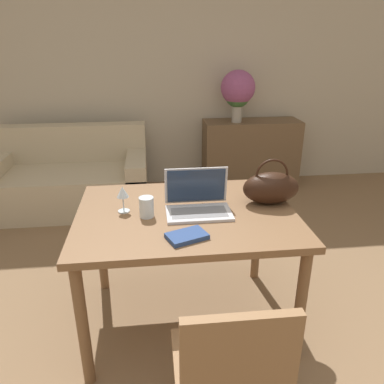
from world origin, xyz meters
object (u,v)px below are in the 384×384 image
drinking_glass (147,207)px  handbag (271,187)px  flower_vase (238,91)px  couch (70,181)px  chair (230,370)px  wine_glass (123,194)px  laptop (198,200)px

drinking_glass → handbag: 0.74m
flower_vase → couch: bearing=-170.2°
chair → flower_vase: size_ratio=1.49×
drinking_glass → flower_vase: (1.03, 2.29, 0.32)m
handbag → flower_vase: bearing=82.3°
chair → flower_vase: bearing=77.4°
chair → drinking_glass: size_ratio=7.48×
wine_glass → chair: bearing=-63.9°
chair → flower_vase: flower_vase is taller
couch → wine_glass: 2.10m
laptop → couch: bearing=120.2°
handbag → laptop: bearing=-173.3°
drinking_glass → wine_glass: wine_glass is taller
wine_glass → flower_vase: flower_vase is taller
chair → flower_vase: 3.26m
handbag → flower_vase: (0.30, 2.18, 0.28)m
wine_glass → drinking_glass: bearing=-31.1°
handbag → flower_vase: flower_vase is taller
chair → flower_vase: (0.72, 3.11, 0.67)m
handbag → couch: bearing=129.9°
drinking_glass → handbag: size_ratio=0.34×
chair → couch: 3.01m
laptop → chair: bearing=-88.7°
laptop → flower_vase: bearing=71.6°
couch → laptop: laptop is taller
couch → laptop: bearing=-59.8°
wine_glass → laptop: bearing=-3.9°
chair → wine_glass: 1.08m
couch → drinking_glass: size_ratio=14.19×
couch → laptop: 2.29m
couch → flower_vase: bearing=9.8°
laptop → drinking_glass: laptop is taller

